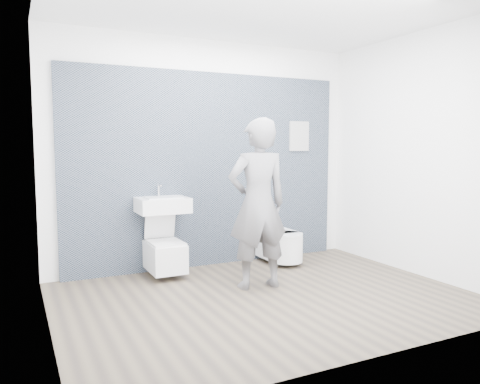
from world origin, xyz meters
name	(u,v)px	position (x,y,z in m)	size (l,w,h in m)	color
ground	(267,297)	(0.00, 0.00, 0.00)	(4.00, 4.00, 0.00)	brown
room_shell	(268,121)	(0.00, 0.00, 1.74)	(4.00, 4.00, 4.00)	white
tile_wall	(210,264)	(0.00, 1.47, 0.00)	(3.60, 0.06, 2.40)	black
washbasin	(163,205)	(-0.68, 1.22, 0.83)	(0.57, 0.43, 0.43)	white
toilet_square	(165,254)	(-0.68, 1.17, 0.26)	(0.38, 0.55, 0.73)	white
toilet_rounded	(282,245)	(0.84, 1.10, 0.23)	(0.40, 0.67, 0.36)	white
info_placard	(298,254)	(1.30, 1.43, 0.00)	(0.30, 0.03, 0.40)	silver
visitor	(258,204)	(0.08, 0.34, 0.89)	(0.65, 0.43, 1.79)	slate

